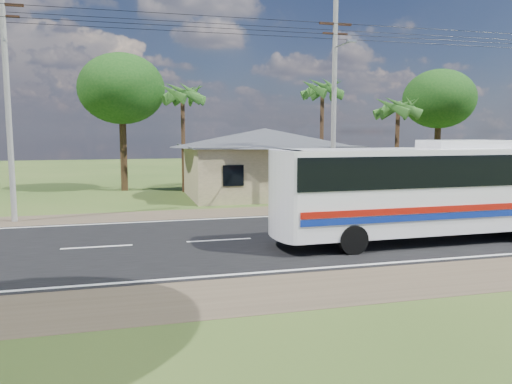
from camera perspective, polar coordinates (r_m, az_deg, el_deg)
ground at (r=20.64m, az=8.18°, el=-4.84°), size 120.00×120.00×0.00m
road at (r=20.64m, az=8.18°, el=-4.82°), size 120.00×16.00×0.03m
house at (r=32.86m, az=1.03°, el=4.24°), size 12.40×10.00×5.00m
waiting_shed at (r=34.26m, az=22.97°, el=3.94°), size 5.20×4.48×3.35m
concrete_barrier at (r=31.56m, az=24.54°, el=-0.50°), size 7.00×0.30×0.90m
utility_poles at (r=27.27m, az=8.27°, el=10.19°), size 32.80×2.22×11.00m
palm_near at (r=34.37m, az=15.94°, el=9.21°), size 2.80×2.80×6.70m
palm_mid at (r=36.94m, az=7.60°, el=11.48°), size 2.80×2.80×8.20m
palm_far at (r=34.90m, az=-8.41°, el=10.95°), size 2.80×2.80×7.70m
tree_behind_house at (r=36.71m, az=-15.11°, el=11.27°), size 6.00×6.00×9.61m
tree_behind_shed at (r=42.13m, az=20.20°, el=9.91°), size 5.60×5.60×9.02m
coach_bus at (r=20.28m, az=20.08°, el=0.91°), size 12.47×2.86×3.86m
motorcycle at (r=31.44m, az=17.47°, el=-0.30°), size 1.55×0.55×0.81m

